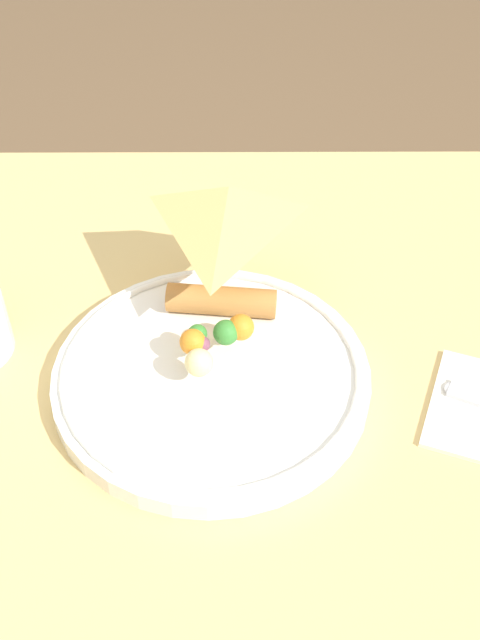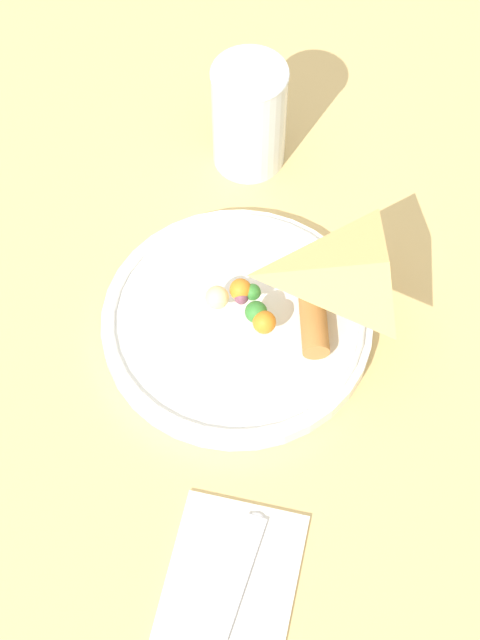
% 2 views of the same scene
% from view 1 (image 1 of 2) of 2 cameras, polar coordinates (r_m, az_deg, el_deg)
% --- Properties ---
extents(dining_table, '(1.23, 0.65, 0.71)m').
position_cam_1_polar(dining_table, '(0.73, -10.07, -9.44)').
color(dining_table, '#DBB770').
rests_on(dining_table, ground_plane).
extents(plate_pizza, '(0.24, 0.24, 0.05)m').
position_cam_1_polar(plate_pizza, '(0.62, -2.01, -3.52)').
color(plate_pizza, white).
rests_on(plate_pizza, dining_table).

